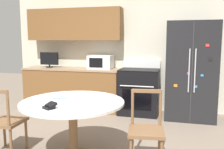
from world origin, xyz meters
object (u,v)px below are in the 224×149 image
object	(u,v)px
dining_chair_left	(5,122)
candle_glass	(70,99)
microwave	(101,62)
dining_chair_right	(146,130)
refrigerator	(191,71)
countertop_tv	(49,59)
oven_range	(139,91)
wallet	(50,106)

from	to	relation	value
dining_chair_left	candle_glass	xyz separation A→B (m)	(0.89, 0.10, 0.35)
microwave	dining_chair_left	world-z (taller)	microwave
dining_chair_right	dining_chair_left	bearing A→B (deg)	-2.32
refrigerator	countertop_tv	bearing A→B (deg)	178.91
oven_range	wallet	distance (m)	2.65
wallet	microwave	bearing A→B (deg)	94.79
oven_range	countertop_tv	size ratio (longest dim) A/B	2.55
refrigerator	wallet	distance (m)	2.99
dining_chair_left	wallet	xyz separation A→B (m)	(0.81, -0.27, 0.34)
dining_chair_left	dining_chair_right	distance (m)	1.84
dining_chair_right	wallet	world-z (taller)	dining_chair_right
microwave	wallet	world-z (taller)	microwave
candle_glass	microwave	bearing A→B (deg)	97.60
refrigerator	dining_chair_left	world-z (taller)	refrigerator
oven_range	countertop_tv	xyz separation A→B (m)	(-2.02, 0.01, 0.61)
microwave	candle_glass	world-z (taller)	microwave
oven_range	countertop_tv	distance (m)	2.11
refrigerator	countertop_tv	world-z (taller)	refrigerator
dining_chair_right	candle_glass	size ratio (longest dim) A/B	11.47
dining_chair_left	candle_glass	size ratio (longest dim) A/B	11.47
dining_chair_right	wallet	xyz separation A→B (m)	(-1.02, -0.44, 0.34)
microwave	candle_glass	bearing A→B (deg)	-82.40
wallet	candle_glass	bearing A→B (deg)	77.54
microwave	wallet	bearing A→B (deg)	-85.21
microwave	dining_chair_right	bearing A→B (deg)	-60.37
microwave	countertop_tv	xyz separation A→B (m)	(-1.18, -0.06, 0.04)
microwave	wallet	distance (m)	2.65
dining_chair_right	refrigerator	bearing A→B (deg)	-113.75
refrigerator	countertop_tv	distance (m)	3.02
dining_chair_left	wallet	world-z (taller)	dining_chair_left
refrigerator	dining_chair_left	size ratio (longest dim) A/B	2.05
oven_range	candle_glass	xyz separation A→B (m)	(-0.54, -2.19, 0.31)
microwave	candle_glass	size ratio (longest dim) A/B	6.33
refrigerator	oven_range	world-z (taller)	refrigerator
wallet	dining_chair_left	bearing A→B (deg)	161.71
countertop_tv	wallet	size ratio (longest dim) A/B	2.50
microwave	dining_chair_right	distance (m)	2.59
refrigerator	candle_glass	distance (m)	2.64
refrigerator	dining_chair_left	distance (m)	3.34
candle_glass	dining_chair_left	bearing A→B (deg)	-173.62
candle_glass	countertop_tv	bearing A→B (deg)	123.97
oven_range	wallet	bearing A→B (deg)	-103.72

